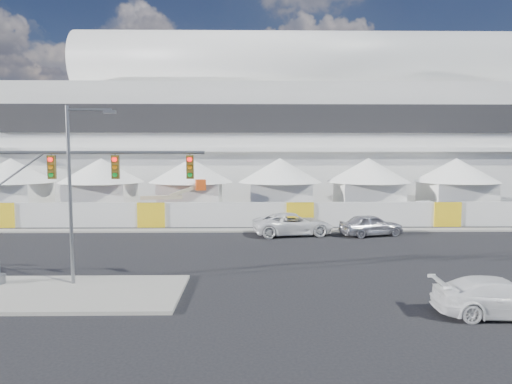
{
  "coord_description": "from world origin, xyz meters",
  "views": [
    {
      "loc": [
        1.87,
        -22.08,
        6.1
      ],
      "look_at": [
        2.37,
        10.0,
        3.24
      ],
      "focal_mm": 32.0,
      "sensor_mm": 36.0,
      "label": 1
    }
  ],
  "objects_px": {
    "traffic_mast": "(43,200)",
    "streetlight_median": "(74,183)",
    "pickup_near": "(500,297)",
    "lot_car_a": "(428,209)",
    "pickup_curb": "(293,224)",
    "boom_lift": "(156,209)",
    "sedan_silver": "(371,225)",
    "lot_car_b": "(481,212)"
  },
  "relations": [
    {
      "from": "pickup_curb",
      "to": "lot_car_a",
      "type": "relative_size",
      "value": 1.3
    },
    {
      "from": "streetlight_median",
      "to": "sedan_silver",
      "type": "bearing_deg",
      "value": 36.41
    },
    {
      "from": "pickup_near",
      "to": "streetlight_median",
      "type": "xyz_separation_m",
      "value": [
        -17.08,
        3.98,
        4.01
      ]
    },
    {
      "from": "lot_car_b",
      "to": "streetlight_median",
      "type": "height_order",
      "value": "streetlight_median"
    },
    {
      "from": "pickup_near",
      "to": "streetlight_median",
      "type": "distance_m",
      "value": 17.99
    },
    {
      "from": "streetlight_median",
      "to": "pickup_near",
      "type": "bearing_deg",
      "value": -13.12
    },
    {
      "from": "traffic_mast",
      "to": "boom_lift",
      "type": "bearing_deg",
      "value": 87.66
    },
    {
      "from": "streetlight_median",
      "to": "boom_lift",
      "type": "bearing_deg",
      "value": 91.69
    },
    {
      "from": "streetlight_median",
      "to": "pickup_curb",
      "type": "bearing_deg",
      "value": 48.89
    },
    {
      "from": "lot_car_a",
      "to": "lot_car_b",
      "type": "height_order",
      "value": "lot_car_b"
    },
    {
      "from": "traffic_mast",
      "to": "streetlight_median",
      "type": "distance_m",
      "value": 1.62
    },
    {
      "from": "boom_lift",
      "to": "sedan_silver",
      "type": "bearing_deg",
      "value": -38.51
    },
    {
      "from": "lot_car_a",
      "to": "pickup_near",
      "type": "bearing_deg",
      "value": -156.8
    },
    {
      "from": "sedan_silver",
      "to": "traffic_mast",
      "type": "relative_size",
      "value": 0.47
    },
    {
      "from": "pickup_curb",
      "to": "streetlight_median",
      "type": "relative_size",
      "value": 0.73
    },
    {
      "from": "pickup_near",
      "to": "lot_car_b",
      "type": "xyz_separation_m",
      "value": [
        10.94,
        22.81,
        0.11
      ]
    },
    {
      "from": "sedan_silver",
      "to": "pickup_near",
      "type": "bearing_deg",
      "value": 166.97
    },
    {
      "from": "sedan_silver",
      "to": "lot_car_a",
      "type": "height_order",
      "value": "sedan_silver"
    },
    {
      "from": "boom_lift",
      "to": "lot_car_b",
      "type": "bearing_deg",
      "value": -16.33
    },
    {
      "from": "lot_car_b",
      "to": "traffic_mast",
      "type": "relative_size",
      "value": 0.49
    },
    {
      "from": "pickup_curb",
      "to": "lot_car_b",
      "type": "height_order",
      "value": "lot_car_b"
    },
    {
      "from": "boom_lift",
      "to": "pickup_curb",
      "type": "bearing_deg",
      "value": -47.26
    },
    {
      "from": "pickup_near",
      "to": "lot_car_a",
      "type": "xyz_separation_m",
      "value": [
        7.32,
        25.46,
        0.03
      ]
    },
    {
      "from": "sedan_silver",
      "to": "streetlight_median",
      "type": "bearing_deg",
      "value": 111.73
    },
    {
      "from": "pickup_curb",
      "to": "lot_car_a",
      "type": "height_order",
      "value": "pickup_curb"
    },
    {
      "from": "pickup_near",
      "to": "lot_car_b",
      "type": "relative_size",
      "value": 1.02
    },
    {
      "from": "sedan_silver",
      "to": "pickup_curb",
      "type": "xyz_separation_m",
      "value": [
        -5.65,
        0.32,
        0.03
      ]
    },
    {
      "from": "streetlight_median",
      "to": "traffic_mast",
      "type": "bearing_deg",
      "value": 178.94
    },
    {
      "from": "sedan_silver",
      "to": "traffic_mast",
      "type": "distance_m",
      "value": 22.03
    },
    {
      "from": "boom_lift",
      "to": "traffic_mast",
      "type": "bearing_deg",
      "value": -105.6
    },
    {
      "from": "sedan_silver",
      "to": "pickup_curb",
      "type": "height_order",
      "value": "pickup_curb"
    },
    {
      "from": "pickup_near",
      "to": "traffic_mast",
      "type": "bearing_deg",
      "value": 81.21
    },
    {
      "from": "lot_car_a",
      "to": "pickup_curb",
      "type": "bearing_deg",
      "value": 162.82
    },
    {
      "from": "pickup_near",
      "to": "boom_lift",
      "type": "height_order",
      "value": "boom_lift"
    },
    {
      "from": "pickup_near",
      "to": "traffic_mast",
      "type": "relative_size",
      "value": 0.5
    },
    {
      "from": "lot_car_a",
      "to": "boom_lift",
      "type": "bearing_deg",
      "value": 131.79
    },
    {
      "from": "traffic_mast",
      "to": "lot_car_b",
      "type": "bearing_deg",
      "value": 32.56
    },
    {
      "from": "sedan_silver",
      "to": "pickup_curb",
      "type": "relative_size",
      "value": 0.79
    },
    {
      "from": "streetlight_median",
      "to": "boom_lift",
      "type": "height_order",
      "value": "streetlight_median"
    },
    {
      "from": "pickup_curb",
      "to": "traffic_mast",
      "type": "bearing_deg",
      "value": 126.19
    },
    {
      "from": "sedan_silver",
      "to": "pickup_near",
      "type": "distance_m",
      "value": 16.24
    },
    {
      "from": "pickup_curb",
      "to": "pickup_near",
      "type": "bearing_deg",
      "value": -168.87
    }
  ]
}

